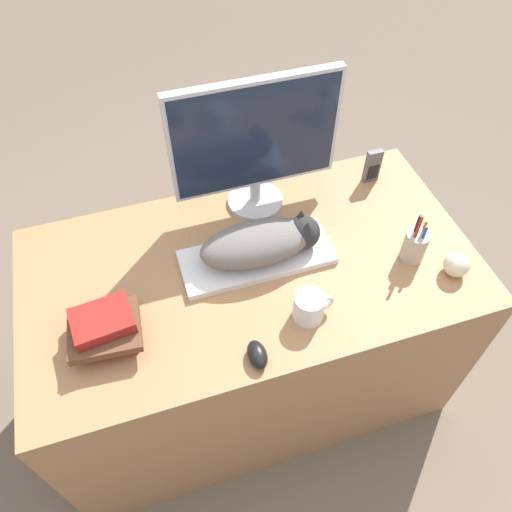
# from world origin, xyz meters

# --- Properties ---
(ground_plane) EXTENTS (12.00, 12.00, 0.00)m
(ground_plane) POSITION_xyz_m (0.00, 0.00, 0.00)
(ground_plane) COLOR #6B5B4C
(desk) EXTENTS (1.41, 0.75, 0.77)m
(desk) POSITION_xyz_m (0.00, 0.38, 0.39)
(desk) COLOR #9E7047
(desk) RESTS_ON ground_plane
(keyboard) EXTENTS (0.47, 0.18, 0.02)m
(keyboard) POSITION_xyz_m (0.03, 0.39, 0.78)
(keyboard) COLOR silver
(keyboard) RESTS_ON desk
(cat) EXTENTS (0.38, 0.16, 0.12)m
(cat) POSITION_xyz_m (0.05, 0.39, 0.85)
(cat) COLOR #66605B
(cat) RESTS_ON keyboard
(monitor) EXTENTS (0.53, 0.19, 0.47)m
(monitor) POSITION_xyz_m (0.10, 0.63, 1.03)
(monitor) COLOR #B7B7BC
(monitor) RESTS_ON desk
(computer_mouse) EXTENTS (0.05, 0.09, 0.04)m
(computer_mouse) POSITION_xyz_m (-0.08, 0.07, 0.79)
(computer_mouse) COLOR black
(computer_mouse) RESTS_ON desk
(coffee_mug) EXTENTS (0.12, 0.09, 0.09)m
(coffee_mug) POSITION_xyz_m (0.10, 0.15, 0.82)
(coffee_mug) COLOR silver
(coffee_mug) RESTS_ON desk
(pen_cup) EXTENTS (0.07, 0.07, 0.19)m
(pen_cup) POSITION_xyz_m (0.49, 0.26, 0.83)
(pen_cup) COLOR #B2A893
(pen_cup) RESTS_ON desk
(baseball) EXTENTS (0.08, 0.08, 0.08)m
(baseball) POSITION_xyz_m (0.58, 0.16, 0.81)
(baseball) COLOR beige
(baseball) RESTS_ON desk
(phone) EXTENTS (0.06, 0.02, 0.13)m
(phone) POSITION_xyz_m (0.52, 0.62, 0.84)
(phone) COLOR #4C4C51
(phone) RESTS_ON desk
(book_stack) EXTENTS (0.20, 0.18, 0.11)m
(book_stack) POSITION_xyz_m (-0.45, 0.25, 0.83)
(book_stack) COLOR maroon
(book_stack) RESTS_ON desk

